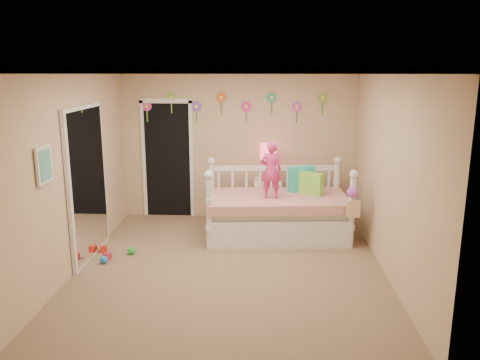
# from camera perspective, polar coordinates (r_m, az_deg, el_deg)

# --- Properties ---
(floor) EXTENTS (4.00, 4.50, 0.01)m
(floor) POSITION_cam_1_polar(r_m,az_deg,el_deg) (6.47, -1.17, -10.31)
(floor) COLOR #7F684C
(floor) RESTS_ON ground
(ceiling) EXTENTS (4.00, 4.50, 0.01)m
(ceiling) POSITION_cam_1_polar(r_m,az_deg,el_deg) (5.93, -1.30, 13.37)
(ceiling) COLOR white
(ceiling) RESTS_ON floor
(back_wall) EXTENTS (4.00, 0.01, 2.60)m
(back_wall) POSITION_cam_1_polar(r_m,az_deg,el_deg) (8.28, -0.11, 4.32)
(back_wall) COLOR tan
(back_wall) RESTS_ON floor
(left_wall) EXTENTS (0.01, 4.50, 2.60)m
(left_wall) POSITION_cam_1_polar(r_m,az_deg,el_deg) (6.53, -19.03, 1.14)
(left_wall) COLOR tan
(left_wall) RESTS_ON floor
(right_wall) EXTENTS (0.01, 4.50, 2.60)m
(right_wall) POSITION_cam_1_polar(r_m,az_deg,el_deg) (6.25, 17.37, 0.76)
(right_wall) COLOR tan
(right_wall) RESTS_ON floor
(crown_molding) EXTENTS (4.00, 4.50, 0.06)m
(crown_molding) POSITION_cam_1_polar(r_m,az_deg,el_deg) (5.93, -1.29, 13.08)
(crown_molding) COLOR white
(crown_molding) RESTS_ON ceiling
(daybed) EXTENTS (2.27, 1.34, 1.18)m
(daybed) POSITION_cam_1_polar(r_m,az_deg,el_deg) (7.42, 4.44, -2.37)
(daybed) COLOR white
(daybed) RESTS_ON floor
(pillow_turquoise) EXTENTS (0.43, 0.25, 0.40)m
(pillow_turquoise) POSITION_cam_1_polar(r_m,az_deg,el_deg) (7.66, 7.30, 0.13)
(pillow_turquoise) COLOR #27C4C7
(pillow_turquoise) RESTS_ON daybed
(pillow_lime) EXTENTS (0.38, 0.31, 0.35)m
(pillow_lime) POSITION_cam_1_polar(r_m,az_deg,el_deg) (7.49, 8.46, -0.44)
(pillow_lime) COLOR #88E947
(pillow_lime) RESTS_ON daybed
(child) EXTENTS (0.32, 0.21, 0.86)m
(child) POSITION_cam_1_polar(r_m,az_deg,el_deg) (7.16, 3.70, 1.17)
(child) COLOR #E53485
(child) RESTS_ON daybed
(nightstand) EXTENTS (0.45, 0.35, 0.75)m
(nightstand) POSITION_cam_1_polar(r_m,az_deg,el_deg) (8.17, 3.29, -2.46)
(nightstand) COLOR white
(nightstand) RESTS_ON floor
(table_lamp) EXTENTS (0.27, 0.27, 0.60)m
(table_lamp) POSITION_cam_1_polar(r_m,az_deg,el_deg) (8.00, 3.36, 2.88)
(table_lamp) COLOR #E81F5E
(table_lamp) RESTS_ON nightstand
(closet_doorway) EXTENTS (0.90, 0.04, 2.07)m
(closet_doorway) POSITION_cam_1_polar(r_m,az_deg,el_deg) (8.47, -8.60, 2.55)
(closet_doorway) COLOR black
(closet_doorway) RESTS_ON back_wall
(flower_decals) EXTENTS (3.40, 0.02, 0.50)m
(flower_decals) POSITION_cam_1_polar(r_m,az_deg,el_deg) (8.20, -0.75, 8.73)
(flower_decals) COLOR #B2668C
(flower_decals) RESTS_ON back_wall
(mirror_closet) EXTENTS (0.07, 1.30, 2.10)m
(mirror_closet) POSITION_cam_1_polar(r_m,az_deg,el_deg) (6.84, -17.65, -0.37)
(mirror_closet) COLOR white
(mirror_closet) RESTS_ON left_wall
(wall_picture) EXTENTS (0.05, 0.34, 0.42)m
(wall_picture) POSITION_cam_1_polar(r_m,az_deg,el_deg) (5.66, -22.27, 1.69)
(wall_picture) COLOR white
(wall_picture) RESTS_ON left_wall
(hanging_bag) EXTENTS (0.20, 0.16, 0.36)m
(hanging_bag) POSITION_cam_1_polar(r_m,az_deg,el_deg) (6.95, 13.19, -2.68)
(hanging_bag) COLOR beige
(hanging_bag) RESTS_ON daybed
(toy_scatter) EXTENTS (1.18, 1.49, 0.11)m
(toy_scatter) POSITION_cam_1_polar(r_m,az_deg,el_deg) (7.02, -15.57, -8.39)
(toy_scatter) COLOR #996666
(toy_scatter) RESTS_ON floor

